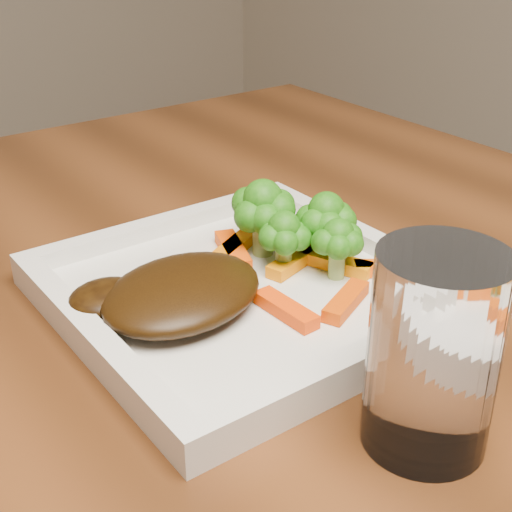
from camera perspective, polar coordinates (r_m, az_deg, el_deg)
plate at (r=0.55m, az=-0.84°, el=-3.15°), size 0.27×0.27×0.01m
steak at (r=0.52m, az=-5.93°, el=-2.91°), size 0.15×0.13×0.03m
broccoli_0 at (r=0.58m, az=0.56°, el=3.28°), size 0.08×0.08×0.07m
broccoli_1 at (r=0.58m, az=5.60°, el=2.58°), size 0.07×0.07×0.06m
broccoli_2 at (r=0.55m, az=6.57°, el=1.02°), size 0.05×0.05×0.06m
broccoli_3 at (r=0.56m, az=2.27°, el=1.65°), size 0.06×0.06×0.06m
carrot_0 at (r=0.52m, az=7.20°, el=-3.62°), size 0.06×0.04×0.01m
carrot_1 at (r=0.57m, az=10.53°, el=-0.98°), size 0.05×0.04×0.01m
carrot_2 at (r=0.51m, az=2.41°, el=-4.29°), size 0.02×0.06×0.01m
carrot_3 at (r=0.64m, az=3.76°, el=2.49°), size 0.05×0.02×0.01m
carrot_4 at (r=0.59m, az=-1.86°, el=0.45°), size 0.04×0.06×0.01m
carrot_5 at (r=0.58m, az=6.40°, el=-0.53°), size 0.04×0.06×0.01m
carrot_6 at (r=0.58m, az=3.06°, el=-0.41°), size 0.06×0.03×0.01m
drinking_glass at (r=0.40m, az=13.99°, el=-7.53°), size 0.10×0.10×0.12m
carrot_7 at (r=0.60m, az=-1.60°, el=0.83°), size 0.06×0.04×0.01m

